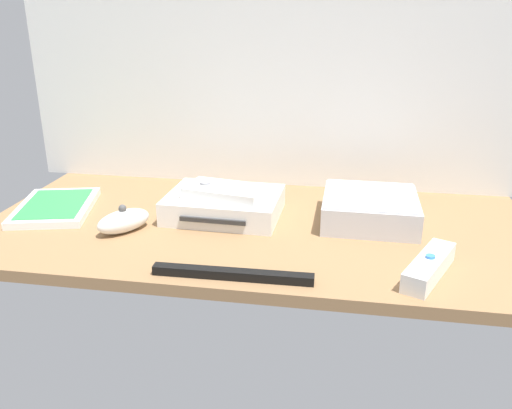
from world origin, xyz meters
The scene contains 9 objects.
ground_plane centered at (0.00, 0.00, -1.00)cm, with size 100.00×48.00×2.00cm, color #936D47.
back_wall centered at (0.00, 24.60, 32.00)cm, with size 110.00×1.20×64.00cm, color white.
game_console centered at (-6.75, 3.56, 2.20)cm, with size 21.50×17.02×4.40cm.
mini_computer centered at (20.45, 4.97, 2.64)cm, with size 17.19×17.19×5.30cm.
game_case centered at (-39.94, 0.53, 0.76)cm, with size 17.85×21.76×1.56cm.
remote_wand centered at (28.55, -14.95, 1.51)cm, with size 9.42×14.96×3.40cm.
remote_nunchuk centered at (-22.58, -6.90, 2.04)cm, with size 9.61×10.59×5.10cm.
remote_classic_pad centered at (-6.25, 2.13, 5.41)cm, with size 15.62×10.49×2.40cm.
sensor_bar centered at (0.02, -20.64, 0.70)cm, with size 24.00×1.80×1.40cm, color black.
Camera 1 is at (15.07, -88.16, 37.66)cm, focal length 37.13 mm.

